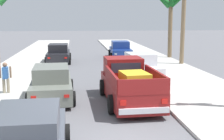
# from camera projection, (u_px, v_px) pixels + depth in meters

# --- Properties ---
(sidewalk_left) EXTENTS (4.95, 60.00, 0.12)m
(sidewalk_left) POSITION_uv_depth(u_px,v_px,m) (23.00, 74.00, 19.87)
(sidewalk_left) COLOR beige
(sidewalk_left) RESTS_ON ground
(sidewalk_right) EXTENTS (4.95, 60.00, 0.12)m
(sidewalk_right) POSITION_uv_depth(u_px,v_px,m) (166.00, 71.00, 20.97)
(sidewalk_right) COLOR beige
(sidewalk_right) RESTS_ON ground
(curb_left) EXTENTS (0.16, 60.00, 0.10)m
(curb_left) POSITION_uv_depth(u_px,v_px,m) (40.00, 74.00, 19.99)
(curb_left) COLOR silver
(curb_left) RESTS_ON ground
(curb_right) EXTENTS (0.16, 60.00, 0.10)m
(curb_right) POSITION_uv_depth(u_px,v_px,m) (150.00, 72.00, 20.85)
(curb_right) COLOR silver
(curb_right) RESTS_ON ground
(pickup_truck) EXTENTS (2.32, 5.26, 1.80)m
(pickup_truck) POSITION_uv_depth(u_px,v_px,m) (129.00, 84.00, 13.42)
(pickup_truck) COLOR maroon
(pickup_truck) RESTS_ON ground
(car_left_near) EXTENTS (2.19, 4.33, 1.54)m
(car_left_near) POSITION_uv_depth(u_px,v_px,m) (140.00, 67.00, 18.72)
(car_left_near) COLOR silver
(car_left_near) RESTS_ON ground
(car_right_near) EXTENTS (2.18, 4.33, 1.54)m
(car_right_near) POSITION_uv_depth(u_px,v_px,m) (52.00, 84.00, 13.89)
(car_right_near) COLOR slate
(car_right_near) RESTS_ON ground
(car_left_mid) EXTENTS (2.16, 4.32, 1.54)m
(car_left_mid) POSITION_uv_depth(u_px,v_px,m) (120.00, 50.00, 28.36)
(car_left_mid) COLOR navy
(car_left_mid) RESTS_ON ground
(car_right_mid) EXTENTS (2.04, 4.27, 1.54)m
(car_right_mid) POSITION_uv_depth(u_px,v_px,m) (59.00, 54.00, 25.40)
(car_right_mid) COLOR black
(car_right_mid) RESTS_ON ground
(palm_tree_right_mid) EXTENTS (3.07, 3.33, 5.85)m
(palm_tree_right_mid) POSITION_uv_depth(u_px,v_px,m) (171.00, 5.00, 27.21)
(palm_tree_right_mid) COLOR brown
(palm_tree_right_mid) RESTS_ON ground
(pedestrian) EXTENTS (0.57, 0.38, 1.59)m
(pedestrian) POSITION_uv_depth(u_px,v_px,m) (6.00, 77.00, 14.56)
(pedestrian) COLOR gray
(pedestrian) RESTS_ON ground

